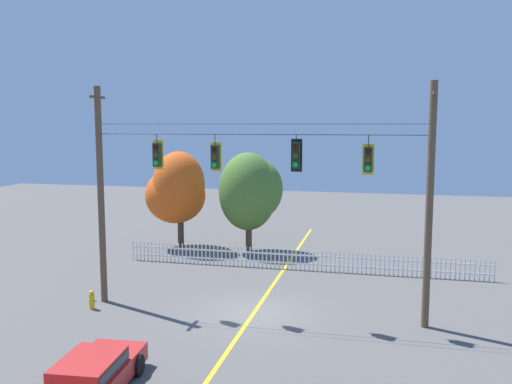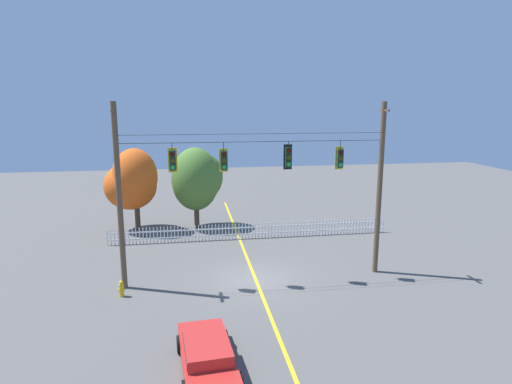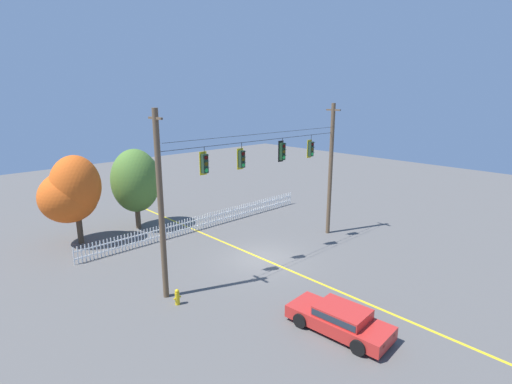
% 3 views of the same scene
% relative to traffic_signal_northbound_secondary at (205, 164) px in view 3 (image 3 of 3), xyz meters
% --- Properties ---
extents(ground, '(80.00, 80.00, 0.00)m').
position_rel_traffic_signal_northbound_secondary_xyz_m(ground, '(4.02, -0.01, -6.32)').
color(ground, '#565451').
extents(lane_centerline_stripe, '(0.16, 36.00, 0.01)m').
position_rel_traffic_signal_northbound_secondary_xyz_m(lane_centerline_stripe, '(4.02, -0.01, -6.32)').
color(lane_centerline_stripe, gold).
rests_on(lane_centerline_stripe, ground).
extents(signal_support_span, '(13.45, 1.10, 9.10)m').
position_rel_traffic_signal_northbound_secondary_xyz_m(signal_support_span, '(4.02, -0.01, -1.68)').
color(signal_support_span, brown).
rests_on(signal_support_span, ground).
extents(traffic_signal_northbound_secondary, '(0.43, 0.38, 1.43)m').
position_rel_traffic_signal_northbound_secondary_xyz_m(traffic_signal_northbound_secondary, '(0.00, 0.00, 0.00)').
color(traffic_signal_northbound_secondary, black).
extents(traffic_signal_southbound_primary, '(0.43, 0.38, 1.46)m').
position_rel_traffic_signal_northbound_secondary_xyz_m(traffic_signal_southbound_primary, '(2.46, -0.00, -0.05)').
color(traffic_signal_southbound_primary, black).
extents(traffic_signal_westbound_side, '(0.43, 0.38, 1.42)m').
position_rel_traffic_signal_northbound_secondary_xyz_m(traffic_signal_westbound_side, '(5.68, 0.00, 0.05)').
color(traffic_signal_westbound_side, black).
extents(traffic_signal_northbound_primary, '(0.43, 0.38, 1.48)m').
position_rel_traffic_signal_northbound_secondary_xyz_m(traffic_signal_northbound_primary, '(8.37, -0.00, -0.06)').
color(traffic_signal_northbound_primary, black).
extents(white_picket_fence, '(18.90, 0.06, 1.08)m').
position_rel_traffic_signal_northbound_secondary_xyz_m(white_picket_fence, '(4.89, 6.88, -5.78)').
color(white_picket_fence, white).
rests_on(white_picket_fence, ground).
extents(autumn_maple_near_fence, '(3.80, 3.64, 5.93)m').
position_rel_traffic_signal_northbound_secondary_xyz_m(autumn_maple_near_fence, '(-3.17, 10.21, -2.77)').
color(autumn_maple_near_fence, '#473828').
rests_on(autumn_maple_near_fence, ground).
extents(autumn_maple_mid, '(3.74, 3.41, 5.91)m').
position_rel_traffic_signal_northbound_secondary_xyz_m(autumn_maple_mid, '(1.41, 10.34, -2.66)').
color(autumn_maple_mid, brown).
rests_on(autumn_maple_mid, ground).
extents(parked_car, '(2.13, 4.48, 1.15)m').
position_rel_traffic_signal_northbound_secondary_xyz_m(parked_car, '(1.15, -7.58, -5.72)').
color(parked_car, red).
rests_on(parked_car, ground).
extents(fire_hydrant, '(0.38, 0.22, 0.79)m').
position_rel_traffic_signal_northbound_secondary_xyz_m(fire_hydrant, '(-2.58, -1.04, -5.93)').
color(fire_hydrant, gold).
rests_on(fire_hydrant, ground).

